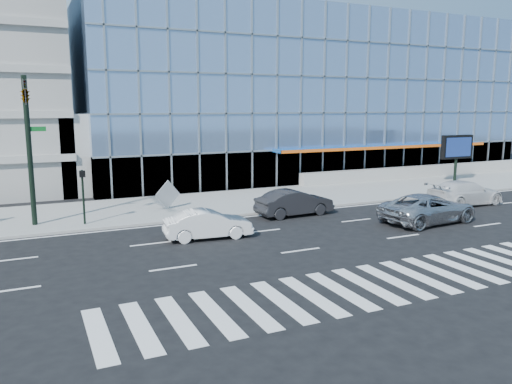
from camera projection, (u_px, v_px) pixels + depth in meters
ground at (263, 231)px, 26.50m from camera, size 160.00×160.00×0.00m
sidewalk at (212, 203)px, 33.65m from camera, size 120.00×8.00×0.15m
theatre_building at (276, 97)px, 54.27m from camera, size 42.00×26.00×15.00m
ramp_block at (98, 151)px, 39.63m from camera, size 6.00×8.00×6.00m
retaining_wall at (441, 170)px, 46.66m from camera, size 30.00×0.80×1.00m
traffic_signal at (27, 114)px, 25.01m from camera, size 1.14×5.74×8.00m
ped_signal_post at (83, 188)px, 27.06m from camera, size 0.30×0.33×3.00m
marquee_sign at (457, 148)px, 42.20m from camera, size 3.20×0.43×4.00m
silver_suv at (428, 208)px, 28.31m from camera, size 6.14×3.23×1.65m
white_suv at (465, 193)px, 33.40m from camera, size 5.68×2.40×1.64m
white_sedan at (208, 224)px, 24.95m from camera, size 4.52×1.95×1.45m
dark_sedan at (294, 203)px, 30.16m from camera, size 4.87×1.92×1.58m
tilted_panel at (168, 195)px, 31.34m from camera, size 1.75×0.67×1.84m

